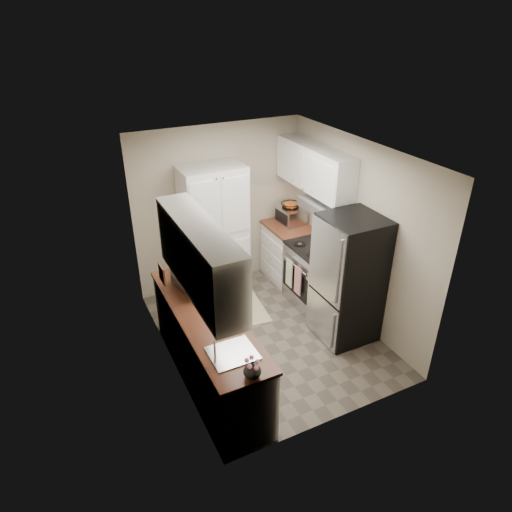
{
  "coord_description": "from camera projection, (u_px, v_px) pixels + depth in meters",
  "views": [
    {
      "loc": [
        -2.3,
        -4.34,
        3.88
      ],
      "look_at": [
        -0.1,
        0.15,
        1.16
      ],
      "focal_mm": 32.0,
      "sensor_mm": 36.0,
      "label": 1
    }
  ],
  "objects": [
    {
      "name": "ground",
      "position": [
        267.0,
        334.0,
        6.17
      ],
      "size": [
        3.2,
        3.2,
        0.0
      ],
      "primitive_type": "plane",
      "color": "#665B4C",
      "rests_on": "ground"
    },
    {
      "name": "room_shell",
      "position": [
        268.0,
        226.0,
        5.38
      ],
      "size": [
        2.64,
        3.24,
        2.52
      ],
      "color": "#AFA58D",
      "rests_on": "ground"
    },
    {
      "name": "pantry_cabinet",
      "position": [
        215.0,
        233.0,
        6.65
      ],
      "size": [
        0.9,
        0.55,
        2.0
      ],
      "primitive_type": "cube",
      "color": "white",
      "rests_on": "ground"
    },
    {
      "name": "base_cabinet_left",
      "position": [
        209.0,
        349.0,
        5.24
      ],
      "size": [
        0.6,
        2.3,
        0.88
      ],
      "primitive_type": "cube",
      "color": "white",
      "rests_on": "ground"
    },
    {
      "name": "countertop_left",
      "position": [
        207.0,
        316.0,
        5.02
      ],
      "size": [
        0.63,
        2.33,
        0.04
      ],
      "primitive_type": "cube",
      "color": "brown",
      "rests_on": "base_cabinet_left"
    },
    {
      "name": "base_cabinet_right",
      "position": [
        288.0,
        253.0,
        7.28
      ],
      "size": [
        0.6,
        0.8,
        0.88
      ],
      "primitive_type": "cube",
      "color": "white",
      "rests_on": "ground"
    },
    {
      "name": "countertop_right",
      "position": [
        289.0,
        227.0,
        7.06
      ],
      "size": [
        0.63,
        0.83,
        0.04
      ],
      "primitive_type": "cube",
      "color": "brown",
      "rests_on": "base_cabinet_right"
    },
    {
      "name": "electric_range",
      "position": [
        315.0,
        274.0,
        6.63
      ],
      "size": [
        0.71,
        0.78,
        1.13
      ],
      "color": "#B7B7BC",
      "rests_on": "ground"
    },
    {
      "name": "refrigerator",
      "position": [
        348.0,
        279.0,
        5.81
      ],
      "size": [
        0.7,
        0.72,
        1.7
      ],
      "primitive_type": "cube",
      "color": "#B7B7BC",
      "rests_on": "ground"
    },
    {
      "name": "microwave",
      "position": [
        195.0,
        277.0,
        5.43
      ],
      "size": [
        0.46,
        0.61,
        0.31
      ],
      "primitive_type": "imported",
      "rotation": [
        0.0,
        0.0,
        1.74
      ],
      "color": "#B2B3B7",
      "rests_on": "countertop_left"
    },
    {
      "name": "wine_bottle",
      "position": [
        179.0,
        265.0,
        5.7
      ],
      "size": [
        0.07,
        0.07,
        0.27
      ],
      "primitive_type": "cylinder",
      "color": "black",
      "rests_on": "countertop_left"
    },
    {
      "name": "flower_vase",
      "position": [
        252.0,
        370.0,
        4.12
      ],
      "size": [
        0.21,
        0.21,
        0.17
      ],
      "primitive_type": "imported",
      "rotation": [
        0.0,
        0.0,
        -0.35
      ],
      "color": "beige",
      "rests_on": "countertop_left"
    },
    {
      "name": "cutting_board",
      "position": [
        187.0,
        261.0,
        5.78
      ],
      "size": [
        0.04,
        0.23,
        0.29
      ],
      "primitive_type": "cube",
      "rotation": [
        0.0,
        0.0,
        0.07
      ],
      "color": "green",
      "rests_on": "countertop_left"
    },
    {
      "name": "toaster_oven",
      "position": [
        291.0,
        215.0,
        7.1
      ],
      "size": [
        0.36,
        0.45,
        0.25
      ],
      "primitive_type": "cube",
      "rotation": [
        0.0,
        0.0,
        0.06
      ],
      "color": "#ABACB0",
      "rests_on": "countertop_right"
    },
    {
      "name": "fruit_basket",
      "position": [
        290.0,
        204.0,
        7.03
      ],
      "size": [
        0.29,
        0.29,
        0.12
      ],
      "primitive_type": null,
      "rotation": [
        0.0,
        0.0,
        -0.02
      ],
      "color": "#D85E18",
      "rests_on": "toaster_oven"
    },
    {
      "name": "kitchen_mat",
      "position": [
        245.0,
        309.0,
        6.69
      ],
      "size": [
        0.62,
        0.91,
        0.01
      ],
      "primitive_type": "cube",
      "rotation": [
        0.0,
        0.0,
        -0.11
      ],
      "color": "beige",
      "rests_on": "ground"
    }
  ]
}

